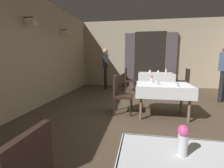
# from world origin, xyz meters

# --- Properties ---
(ground) EXTENTS (10.08, 10.08, 0.00)m
(ground) POSITION_xyz_m (0.00, 0.00, 0.00)
(ground) COLOR #4C3D2D
(wall_left) EXTENTS (0.49, 8.40, 3.00)m
(wall_left) POSITION_xyz_m (-3.20, 0.00, 1.51)
(wall_left) COLOR tan
(wall_left) RESTS_ON ground
(wall_back) EXTENTS (6.40, 0.27, 3.00)m
(wall_back) POSITION_xyz_m (0.00, 4.18, 1.51)
(wall_back) COLOR tan
(wall_back) RESTS_ON ground
(dining_table_mid) EXTENTS (1.23, 0.91, 0.75)m
(dining_table_mid) POSITION_xyz_m (0.12, 0.23, 0.65)
(dining_table_mid) COLOR #7A604C
(dining_table_mid) RESTS_ON ground
(dining_table_far) EXTENTS (1.32, 0.94, 0.75)m
(dining_table_far) POSITION_xyz_m (0.18, 2.91, 0.64)
(dining_table_far) COLOR #7A604C
(dining_table_far) RESTS_ON ground
(chair_mid_left) EXTENTS (0.44, 0.44, 0.93)m
(chair_mid_left) POSITION_xyz_m (-0.88, 0.23, 0.52)
(chair_mid_left) COLOR black
(chair_mid_left) RESTS_ON ground
(chair_far_right) EXTENTS (0.44, 0.44, 0.93)m
(chair_far_right) POSITION_xyz_m (1.22, 2.91, 0.52)
(chair_far_right) COLOR black
(chair_far_right) RESTS_ON ground
(chair_far_left) EXTENTS (0.44, 0.44, 0.93)m
(chair_far_left) POSITION_xyz_m (-0.87, 2.89, 0.52)
(chair_far_left) COLOR black
(chair_far_left) RESTS_ON ground
(flower_vase_near) EXTENTS (0.07, 0.07, 0.20)m
(flower_vase_near) POSITION_xyz_m (-0.13, -2.60, 0.86)
(flower_vase_near) COLOR silver
(flower_vase_near) RESTS_ON dining_table_near
(flower_vase_mid) EXTENTS (0.07, 0.07, 0.18)m
(flower_vase_mid) POSITION_xyz_m (-0.14, 0.41, 0.85)
(flower_vase_mid) COLOR silver
(flower_vase_mid) RESTS_ON dining_table_mid
(glass_mid_b) EXTENTS (0.08, 0.08, 0.10)m
(glass_mid_b) POSITION_xyz_m (-0.03, 0.14, 0.80)
(glass_mid_b) COLOR silver
(glass_mid_b) RESTS_ON dining_table_mid
(glass_mid_c) EXTENTS (0.07, 0.07, 0.08)m
(glass_mid_c) POSITION_xyz_m (0.35, -0.07, 0.79)
(glass_mid_c) COLOR silver
(glass_mid_c) RESTS_ON dining_table_mid
(plate_mid_d) EXTENTS (0.19, 0.19, 0.01)m
(plate_mid_d) POSITION_xyz_m (0.36, 0.23, 0.76)
(plate_mid_d) COLOR white
(plate_mid_d) RESTS_ON dining_table_mid
(flower_vase_far) EXTENTS (0.07, 0.07, 0.20)m
(flower_vase_far) POSITION_xyz_m (0.58, 3.07, 0.86)
(flower_vase_far) COLOR silver
(flower_vase_far) RESTS_ON dining_table_far
(glass_far_b) EXTENTS (0.08, 0.08, 0.11)m
(glass_far_b) POSITION_xyz_m (-0.04, 2.98, 0.80)
(glass_far_b) COLOR silver
(glass_far_b) RESTS_ON dining_table_far
(plate_far_c) EXTENTS (0.22, 0.22, 0.01)m
(plate_far_c) POSITION_xyz_m (-0.25, 2.72, 0.76)
(plate_far_c) COLOR white
(plate_far_c) RESTS_ON dining_table_far
(glass_far_d) EXTENTS (0.08, 0.08, 0.09)m
(glass_far_d) POSITION_xyz_m (0.28, 3.03, 0.80)
(glass_far_d) COLOR silver
(glass_far_d) RESTS_ON dining_table_far
(person_waiter_by_doorway) EXTENTS (0.30, 0.40, 1.72)m
(person_waiter_by_doorway) POSITION_xyz_m (-1.88, 3.19, 1.02)
(person_waiter_by_doorway) COLOR black
(person_waiter_by_doorway) RESTS_ON ground
(person_diner_standing_aside) EXTENTS (0.40, 0.42, 1.72)m
(person_diner_standing_aside) POSITION_xyz_m (2.07, 1.83, 1.02)
(person_diner_standing_aside) COLOR black
(person_diner_standing_aside) RESTS_ON ground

